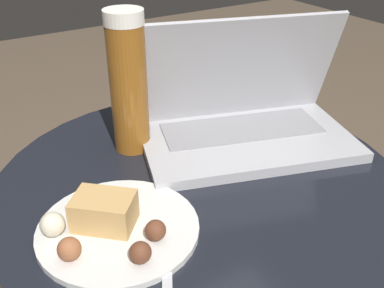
% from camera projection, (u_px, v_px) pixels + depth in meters
% --- Properties ---
extents(table, '(0.65, 0.65, 0.58)m').
position_uv_depth(table, '(198.00, 249.00, 0.80)').
color(table, '#515156').
rests_on(table, ground_plane).
extents(napkin, '(0.19, 0.16, 0.00)m').
position_uv_depth(napkin, '(110.00, 230.00, 0.61)').
color(napkin, '#B7332D').
rests_on(napkin, table).
extents(laptop, '(0.42, 0.32, 0.22)m').
position_uv_depth(laptop, '(244.00, 117.00, 0.81)').
color(laptop, '#B2B2B7').
rests_on(laptop, table).
extents(beer_glass, '(0.06, 0.06, 0.24)m').
position_uv_depth(beer_glass, '(128.00, 83.00, 0.75)').
color(beer_glass, brown).
rests_on(beer_glass, table).
extents(snack_plate, '(0.22, 0.22, 0.05)m').
position_uv_depth(snack_plate, '(111.00, 225.00, 0.60)').
color(snack_plate, silver).
rests_on(snack_plate, table).
extents(fork, '(0.11, 0.18, 0.00)m').
position_uv_depth(fork, '(167.00, 246.00, 0.58)').
color(fork, silver).
rests_on(fork, table).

